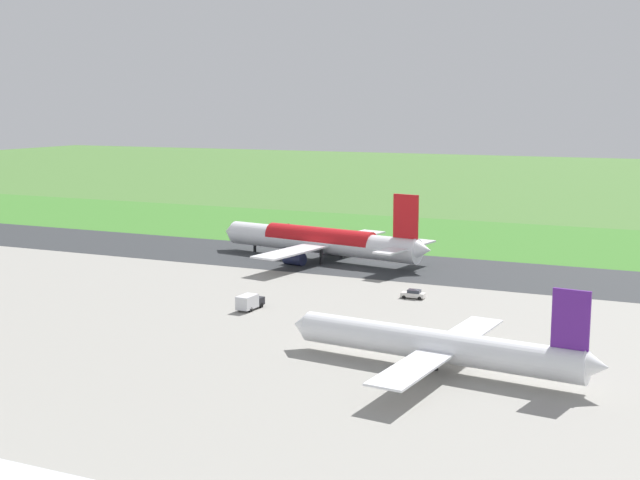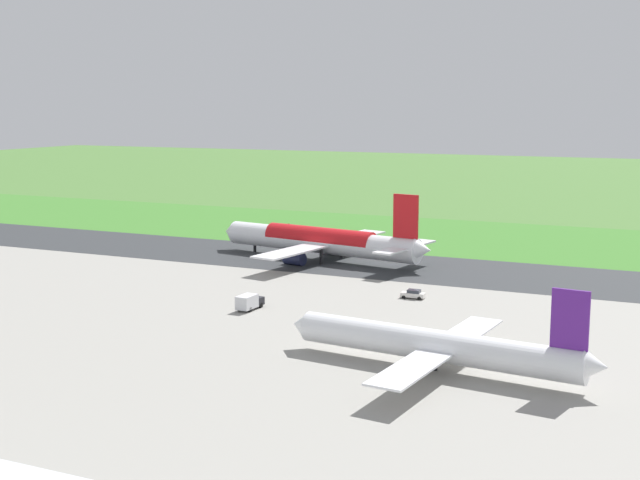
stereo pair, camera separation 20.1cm
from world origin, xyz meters
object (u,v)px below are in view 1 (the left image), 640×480
Objects in this scene: service_truck_baggage at (249,302)px; no_stopping_sign at (288,227)px; airliner_main at (321,241)px; airliner_parked_near at (438,345)px; traffic_cone_orange at (273,229)px; service_car_followme at (413,294)px.

no_stopping_sign is (31.85, -79.07, 0.08)m from service_truck_baggage.
airliner_main is 41.14m from no_stopping_sign.
service_truck_baggage is (-7.45, 46.07, -2.95)m from airliner_main.
airliner_parked_near reaches higher than no_stopping_sign.
traffic_cone_orange is (75.64, -100.34, -3.15)m from airliner_parked_near.
service_truck_baggage is at bearing 40.64° from service_car_followme.
airliner_parked_near is 10.03× the size of service_car_followme.
service_car_followme is at bearing 133.84° from traffic_cone_orange.
service_truck_baggage is at bearing -26.07° from airliner_parked_near.
airliner_main is 9.12× the size of service_truck_baggage.
service_truck_baggage is 29.42m from service_car_followme.
no_stopping_sign is at bearing 155.12° from traffic_cone_orange.
airliner_main is 98.10× the size of traffic_cone_orange.
airliner_main is 40.28m from service_car_followme.
airliner_main is at bearing -42.12° from service_car_followme.
airliner_parked_near is at bearing 112.27° from service_car_followme.
service_car_followme is at bearing -67.73° from airliner_parked_near.
traffic_cone_orange is at bearing -65.15° from service_truck_baggage.
service_truck_baggage reaches higher than service_car_followme.
airliner_main is 12.59× the size of service_car_followme.
no_stopping_sign is (69.57, -97.52, -1.94)m from airliner_parked_near.
service_truck_baggage is (37.72, -18.46, -2.02)m from airliner_parked_near.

